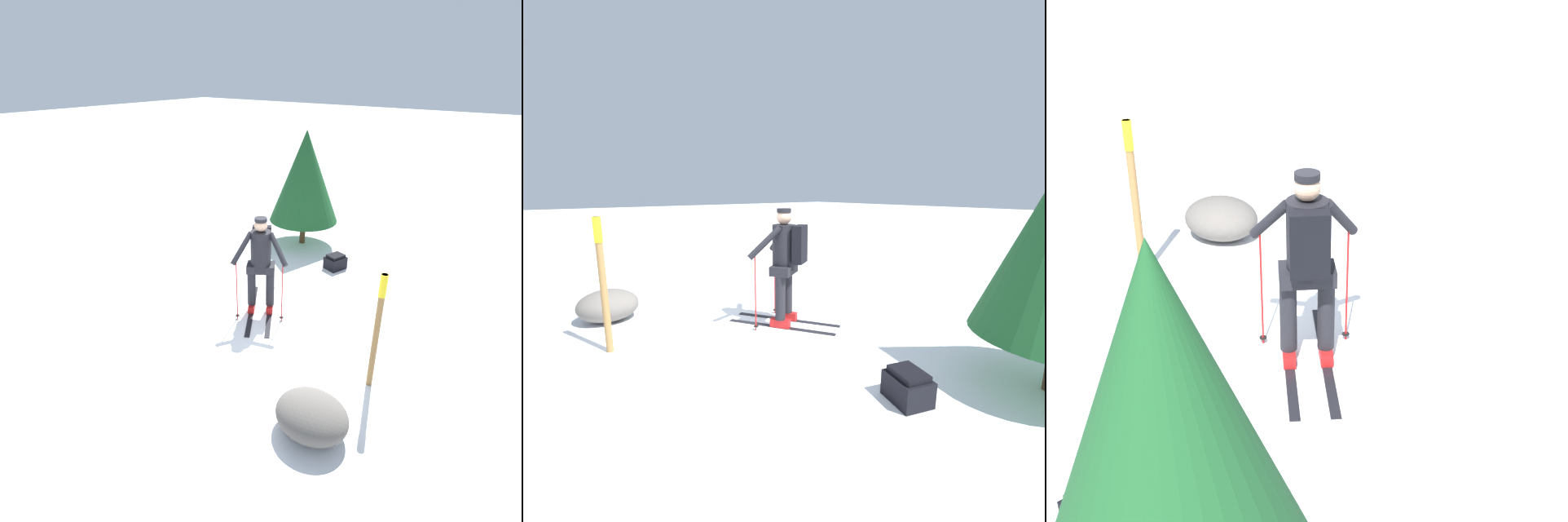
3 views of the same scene
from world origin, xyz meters
The scene contains 5 objects.
ground_plane centered at (0.00, 0.00, 0.00)m, with size 80.00×80.00×0.00m, color white.
skier centered at (0.78, -0.42, 1.02)m, with size 1.25×1.65×1.77m.
dropped_backpack centered at (0.47, -2.73, 0.15)m, with size 0.45×0.50×0.32m.
trail_marker centered at (-1.57, 0.22, 1.00)m, with size 0.10×0.10×1.72m.
rock_boulder centered at (-1.33, 1.41, 0.25)m, with size 0.91×0.77×0.50m, color #5B5651.
Camera 2 is at (-2.38, -4.41, 2.03)m, focal length 24.00 mm.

